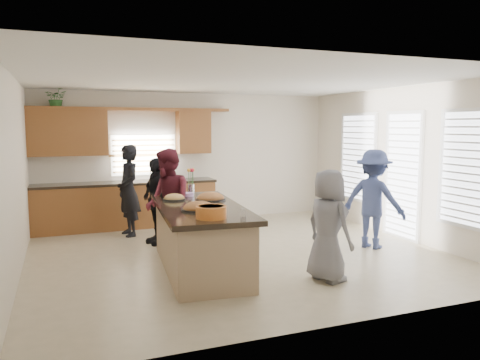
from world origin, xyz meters
name	(u,v)px	position (x,y,z in m)	size (l,w,h in m)	color
floor	(238,253)	(0.00, 0.00, 0.00)	(6.50, 6.50, 0.00)	beige
room_shell	(238,137)	(0.00, 0.00, 1.90)	(6.52, 6.02, 2.81)	silver
back_cabinetry	(124,184)	(-1.47, 2.73, 0.91)	(4.08, 0.66, 2.46)	brown
right_wall_glazing	(404,167)	(3.22, -0.13, 1.34)	(0.06, 4.00, 2.25)	white
island	(200,239)	(-0.82, -0.60, 0.45)	(1.40, 2.80, 0.95)	tan
platter_front	(199,208)	(-0.94, -1.01, 0.98)	(0.47, 0.47, 0.19)	black
platter_mid	(211,198)	(-0.53, -0.22, 0.98)	(0.47, 0.47, 0.19)	black
platter_back	(174,198)	(-1.05, -0.01, 0.98)	(0.35, 0.35, 0.14)	black
salad_bowl	(211,211)	(-0.96, -1.59, 1.04)	(0.38, 0.38, 0.15)	orange
clear_cup	(243,213)	(-0.57, -1.68, 1.00)	(0.07, 0.07, 0.11)	white
plate_stack	(186,194)	(-0.77, 0.33, 0.98)	(0.24, 0.24, 0.05)	#BD8FD0
flower_vase	(191,180)	(-0.61, 0.63, 1.18)	(0.14, 0.14, 0.42)	silver
potted_plant	(57,98)	(-2.68, 2.82, 2.62)	(0.40, 0.34, 0.44)	#2B6528
woman_left_back	(129,190)	(-1.48, 1.96, 0.87)	(0.63, 0.42, 1.74)	black
woman_left_mid	(168,202)	(-1.09, 0.29, 0.87)	(0.84, 0.66, 1.73)	#571A25
woman_left_front	(157,201)	(-1.10, 1.13, 0.77)	(0.90, 0.37, 1.53)	black
woman_right_back	(373,199)	(2.30, -0.48, 0.84)	(1.09, 0.63, 1.69)	#374478
woman_right_front	(328,226)	(0.65, -1.70, 0.76)	(0.74, 0.48, 1.51)	slate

